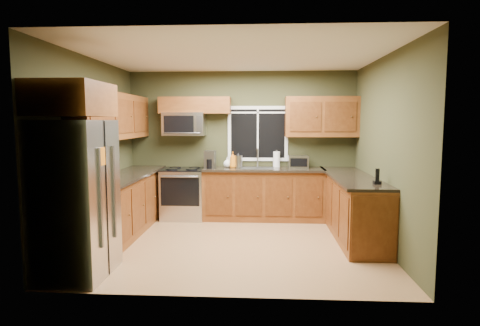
# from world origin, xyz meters

# --- Properties ---
(floor) EXTENTS (4.20, 4.20, 0.00)m
(floor) POSITION_xyz_m (0.00, 0.00, 0.00)
(floor) COLOR #9A6D44
(floor) RESTS_ON ground
(ceiling) EXTENTS (4.20, 4.20, 0.00)m
(ceiling) POSITION_xyz_m (0.00, 0.00, 2.70)
(ceiling) COLOR white
(ceiling) RESTS_ON back_wall
(back_wall) EXTENTS (4.20, 0.00, 4.20)m
(back_wall) POSITION_xyz_m (0.00, 1.80, 1.35)
(back_wall) COLOR #36371E
(back_wall) RESTS_ON ground
(front_wall) EXTENTS (4.20, 0.00, 4.20)m
(front_wall) POSITION_xyz_m (0.00, -1.80, 1.35)
(front_wall) COLOR #36371E
(front_wall) RESTS_ON ground
(left_wall) EXTENTS (0.00, 3.60, 3.60)m
(left_wall) POSITION_xyz_m (-2.10, 0.00, 1.35)
(left_wall) COLOR #36371E
(left_wall) RESTS_ON ground
(right_wall) EXTENTS (0.00, 3.60, 3.60)m
(right_wall) POSITION_xyz_m (2.10, 0.00, 1.35)
(right_wall) COLOR #36371E
(right_wall) RESTS_ON ground
(window) EXTENTS (1.12, 0.03, 1.02)m
(window) POSITION_xyz_m (0.30, 1.78, 1.55)
(window) COLOR white
(window) RESTS_ON back_wall
(base_cabinets_left) EXTENTS (0.60, 2.65, 0.90)m
(base_cabinets_left) POSITION_xyz_m (-1.80, 0.48, 0.45)
(base_cabinets_left) COLOR brown
(base_cabinets_left) RESTS_ON ground
(countertop_left) EXTENTS (0.65, 2.65, 0.04)m
(countertop_left) POSITION_xyz_m (-1.78, 0.48, 0.92)
(countertop_left) COLOR black
(countertop_left) RESTS_ON base_cabinets_left
(base_cabinets_back) EXTENTS (2.17, 0.60, 0.90)m
(base_cabinets_back) POSITION_xyz_m (0.42, 1.50, 0.45)
(base_cabinets_back) COLOR brown
(base_cabinets_back) RESTS_ON ground
(countertop_back) EXTENTS (2.17, 0.65, 0.04)m
(countertop_back) POSITION_xyz_m (0.42, 1.48, 0.92)
(countertop_back) COLOR black
(countertop_back) RESTS_ON base_cabinets_back
(base_cabinets_peninsula) EXTENTS (0.60, 2.52, 0.90)m
(base_cabinets_peninsula) POSITION_xyz_m (1.80, 0.54, 0.45)
(base_cabinets_peninsula) COLOR brown
(base_cabinets_peninsula) RESTS_ON ground
(countertop_peninsula) EXTENTS (0.65, 2.50, 0.04)m
(countertop_peninsula) POSITION_xyz_m (1.78, 0.55, 0.92)
(countertop_peninsula) COLOR black
(countertop_peninsula) RESTS_ON base_cabinets_peninsula
(upper_cabinets_left) EXTENTS (0.33, 2.65, 0.72)m
(upper_cabinets_left) POSITION_xyz_m (-1.94, 0.48, 1.86)
(upper_cabinets_left) COLOR brown
(upper_cabinets_left) RESTS_ON left_wall
(upper_cabinets_back_left) EXTENTS (1.30, 0.33, 0.30)m
(upper_cabinets_back_left) POSITION_xyz_m (-0.85, 1.64, 2.07)
(upper_cabinets_back_left) COLOR brown
(upper_cabinets_back_left) RESTS_ON back_wall
(upper_cabinets_back_right) EXTENTS (1.30, 0.33, 0.72)m
(upper_cabinets_back_right) POSITION_xyz_m (1.45, 1.64, 1.86)
(upper_cabinets_back_right) COLOR brown
(upper_cabinets_back_right) RESTS_ON back_wall
(upper_cabinet_over_fridge) EXTENTS (0.72, 0.90, 0.38)m
(upper_cabinet_over_fridge) POSITION_xyz_m (-1.74, -1.30, 2.03)
(upper_cabinet_over_fridge) COLOR brown
(upper_cabinet_over_fridge) RESTS_ON left_wall
(refrigerator) EXTENTS (0.74, 0.90, 1.80)m
(refrigerator) POSITION_xyz_m (-1.74, -1.30, 0.90)
(refrigerator) COLOR #B7B7BC
(refrigerator) RESTS_ON ground
(range) EXTENTS (0.76, 0.69, 0.94)m
(range) POSITION_xyz_m (-1.05, 1.47, 0.47)
(range) COLOR #B7B7BC
(range) RESTS_ON ground
(microwave) EXTENTS (0.76, 0.41, 0.42)m
(microwave) POSITION_xyz_m (-1.05, 1.61, 1.73)
(microwave) COLOR #B7B7BC
(microwave) RESTS_ON back_wall
(sink) EXTENTS (0.60, 0.42, 0.36)m
(sink) POSITION_xyz_m (0.30, 1.49, 0.95)
(sink) COLOR slate
(sink) RESTS_ON countertop_back
(toaster_oven) EXTENTS (0.36, 0.28, 0.22)m
(toaster_oven) POSITION_xyz_m (1.04, 1.56, 1.05)
(toaster_oven) COLOR #B7B7BC
(toaster_oven) RESTS_ON countertop_back
(coffee_maker) EXTENTS (0.20, 0.26, 0.32)m
(coffee_maker) POSITION_xyz_m (-0.55, 1.44, 1.09)
(coffee_maker) COLOR slate
(coffee_maker) RESTS_ON countertop_back
(kettle) EXTENTS (0.19, 0.19, 0.27)m
(kettle) POSITION_xyz_m (-0.05, 1.56, 1.06)
(kettle) COLOR #B7B7BC
(kettle) RESTS_ON countertop_back
(paper_towel_roll) EXTENTS (0.14, 0.14, 0.31)m
(paper_towel_roll) POSITION_xyz_m (0.65, 1.68, 1.08)
(paper_towel_roll) COLOR white
(paper_towel_roll) RESTS_ON countertop_back
(soap_bottle_a) EXTENTS (0.13, 0.13, 0.29)m
(soap_bottle_a) POSITION_xyz_m (-0.15, 1.51, 1.08)
(soap_bottle_a) COLOR orange
(soap_bottle_a) RESTS_ON countertop_back
(soap_bottle_b) EXTENTS (0.11, 0.11, 0.20)m
(soap_bottle_b) POSITION_xyz_m (0.64, 1.69, 1.04)
(soap_bottle_b) COLOR white
(soap_bottle_b) RESTS_ON countertop_back
(soap_bottle_c) EXTENTS (0.17, 0.17, 0.19)m
(soap_bottle_c) POSITION_xyz_m (-0.25, 1.57, 1.03)
(soap_bottle_c) COLOR white
(soap_bottle_c) RESTS_ON countertop_back
(cordless_phone) EXTENTS (0.10, 0.10, 0.21)m
(cordless_phone) POSITION_xyz_m (1.94, -0.25, 1.00)
(cordless_phone) COLOR black
(cordless_phone) RESTS_ON countertop_peninsula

